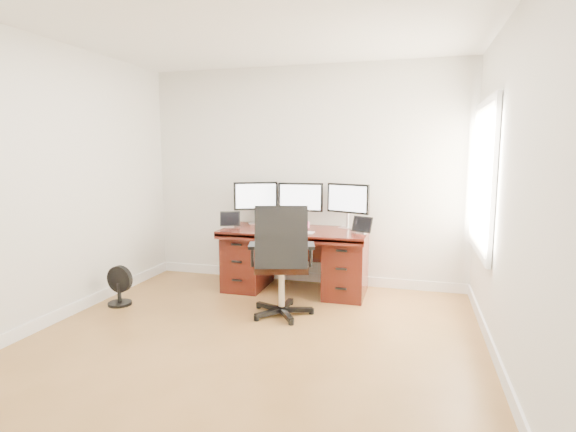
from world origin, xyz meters
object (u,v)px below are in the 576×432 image
(monitor_center, at_px, (301,199))
(desk, at_px, (295,258))
(office_chair, at_px, (282,280))
(keyboard, at_px, (287,232))
(floor_fan, at_px, (119,286))

(monitor_center, bearing_deg, desk, -92.52)
(desk, bearing_deg, monitor_center, 89.98)
(monitor_center, bearing_deg, office_chair, -88.15)
(keyboard, bearing_deg, desk, 92.02)
(floor_fan, height_order, monitor_center, monitor_center)
(desk, distance_m, monitor_center, 0.72)
(monitor_center, distance_m, keyboard, 0.57)
(floor_fan, bearing_deg, desk, 34.23)
(office_chair, xyz_separation_m, monitor_center, (-0.08, 1.11, 0.71))
(desk, distance_m, office_chair, 0.88)
(monitor_center, height_order, keyboard, monitor_center)
(desk, height_order, floor_fan, desk)
(office_chair, bearing_deg, floor_fan, 168.72)
(office_chair, distance_m, keyboard, 0.75)
(desk, bearing_deg, floor_fan, -149.28)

